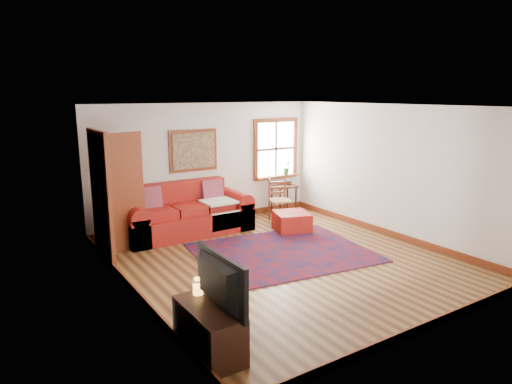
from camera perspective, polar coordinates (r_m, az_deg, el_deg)
ground at (r=7.60m, az=3.45°, el=-8.51°), size 5.50×5.50×0.00m
room_envelope at (r=7.20m, az=3.55°, el=3.91°), size 5.04×5.54×2.52m
window at (r=10.43m, az=2.67°, el=4.67°), size 1.18×0.20×1.38m
doorway at (r=7.94m, az=-17.36°, el=-0.11°), size 0.89×1.08×2.14m
framed_artwork at (r=9.37m, az=-7.82°, el=5.15°), size 1.05×0.07×0.85m
persian_rug at (r=7.92m, az=3.34°, el=-7.55°), size 3.14×2.65×0.02m
red_leather_sofa at (r=9.04m, az=-8.77°, el=-3.07°), size 2.50×1.03×0.98m
red_ottoman at (r=9.13m, az=4.49°, el=-3.69°), size 0.82×0.82×0.37m
side_table at (r=10.33m, az=3.52°, el=0.17°), size 0.54×0.41×0.65m
ladder_back_chair at (r=9.78m, az=2.87°, el=-0.81°), size 0.51×0.50×0.89m
media_cabinet at (r=5.03m, az=-5.90°, el=-16.79°), size 0.43×0.94×0.52m
television at (r=4.74m, az=-5.49°, el=-11.24°), size 0.13×1.00×0.58m
candle_hurricane at (r=5.17m, az=-7.28°, el=-11.68°), size 0.12×0.12×0.18m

